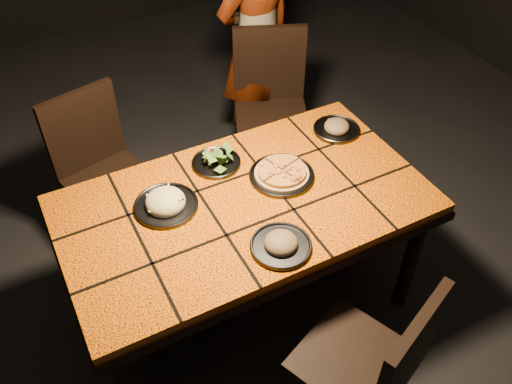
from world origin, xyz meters
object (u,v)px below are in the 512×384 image
diner (257,41)px  plate_pizza (282,174)px  chair_far_right (270,98)px  chair_near (376,363)px  plate_pasta (166,203)px  dining_table (245,213)px  chair_far_left (99,163)px

diner → plate_pizza: (-0.46, -1.11, -0.03)m
chair_far_right → plate_pizza: 0.98m
chair_near → plate_pasta: bearing=-86.2°
dining_table → plate_pasta: size_ratio=5.79×
chair_far_left → diner: size_ratio=0.57×
chair_near → diner: (0.54, 1.99, 0.27)m
plate_pizza → plate_pasta: plate_pasta is taller
chair_near → chair_far_right: size_ratio=0.95×
dining_table → plate_pasta: plate_pasta is taller
chair_far_right → diner: size_ratio=0.60×
dining_table → chair_far_right: (0.64, 0.92, -0.12)m
dining_table → plate_pasta: bearing=159.1°
diner → chair_far_left: bearing=2.8°
diner → plate_pasta: (-1.00, -1.05, -0.02)m
dining_table → chair_far_left: size_ratio=1.76×
chair_far_left → diner: bearing=2.9°
plate_pasta → chair_far_right: bearing=39.7°
diner → dining_table: bearing=45.9°
plate_pasta → plate_pizza: bearing=-6.6°
dining_table → plate_pizza: 0.25m
chair_near → plate_pizza: chair_near is taller
dining_table → chair_far_right: 1.12m
chair_near → plate_pizza: bearing=-117.6°
chair_far_left → plate_pasta: 0.76m
chair_far_left → dining_table: bearing=-74.8°
chair_far_right → plate_pasta: (-0.96, -0.79, 0.22)m
dining_table → chair_near: chair_near is taller
dining_table → plate_pizza: plate_pizza is taller
chair_far_left → diner: diner is taller
chair_far_right → diner: 0.36m
dining_table → diner: 1.36m
diner → plate_pasta: size_ratio=5.71×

